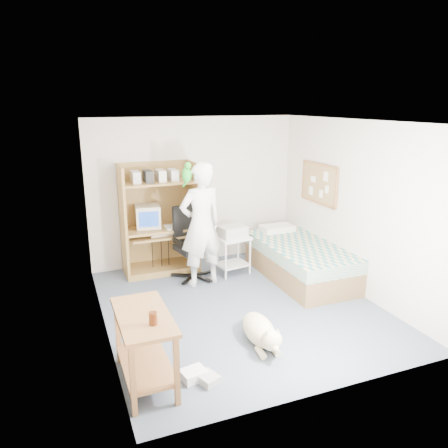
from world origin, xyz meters
name	(u,v)px	position (x,y,z in m)	size (l,w,h in m)	color
floor	(240,306)	(0.00, 0.00, 0.00)	(4.00, 4.00, 0.00)	#4C5768
wall_back	(195,191)	(0.00, 2.00, 1.25)	(3.60, 0.02, 2.50)	beige
wall_right	(355,208)	(1.80, 0.00, 1.25)	(0.02, 4.00, 2.50)	beige
wall_left	(99,234)	(-1.80, 0.00, 1.25)	(0.02, 4.00, 2.50)	beige
ceiling	(242,121)	(0.00, 0.00, 2.50)	(3.60, 4.00, 0.02)	white
computer_hutch	(159,223)	(-0.70, 1.74, 0.82)	(1.20, 0.63, 1.80)	olive
bed	(299,260)	(1.30, 0.62, 0.29)	(1.02, 2.02, 0.66)	brown
side_desk	(144,338)	(-1.55, -1.20, 0.49)	(0.50, 1.00, 0.75)	brown
corkboard	(319,184)	(1.77, 0.90, 1.45)	(0.04, 0.94, 0.66)	olive
office_chair	(192,253)	(-0.30, 1.26, 0.41)	(0.64, 0.64, 1.14)	black
person	(201,225)	(-0.24, 0.95, 0.95)	(0.69, 0.45, 1.90)	white
parrot	(187,174)	(-0.43, 0.96, 1.73)	(0.14, 0.24, 0.38)	#169926
dog	(261,331)	(-0.16, -0.98, 0.17)	(0.38, 1.02, 0.38)	#CAB987
printer_cart	(232,249)	(0.36, 1.17, 0.42)	(0.59, 0.50, 0.63)	silver
printer	(232,231)	(0.36, 1.17, 0.72)	(0.42, 0.32, 0.18)	#B3B3AE
crt_monitor	(148,216)	(-0.88, 1.75, 0.95)	(0.42, 0.44, 0.36)	beige
keyboard	(164,234)	(-0.67, 1.58, 0.67)	(0.45, 0.16, 0.03)	beige
pencil_cup	(179,222)	(-0.39, 1.65, 0.82)	(0.08, 0.08, 0.12)	gold
drink_glass	(153,319)	(-1.50, -1.43, 0.81)	(0.08, 0.08, 0.12)	#441E0A
floor_box_a	(194,375)	(-1.09, -1.33, 0.05)	(0.25, 0.20, 0.10)	white
floor_box_b	(208,379)	(-0.98, -1.43, 0.04)	(0.18, 0.22, 0.08)	#ACADA8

